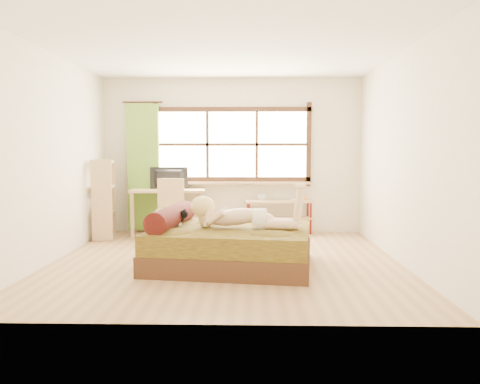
{
  "coord_description": "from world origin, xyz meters",
  "views": [
    {
      "loc": [
        0.33,
        -6.0,
        1.43
      ],
      "look_at": [
        0.19,
        0.2,
        0.89
      ],
      "focal_mm": 35.0,
      "sensor_mm": 36.0,
      "label": 1
    }
  ],
  "objects_px": {
    "desk": "(168,195)",
    "chair": "(170,205)",
    "pipe_shelf": "(280,209)",
    "bookshelf": "(104,199)",
    "woman": "(243,205)",
    "bed": "(227,245)",
    "kitten": "(175,217)"
  },
  "relations": [
    {
      "from": "desk",
      "to": "chair",
      "type": "bearing_deg",
      "value": -79.08
    },
    {
      "from": "chair",
      "to": "pipe_shelf",
      "type": "bearing_deg",
      "value": 11.04
    },
    {
      "from": "bookshelf",
      "to": "chair",
      "type": "bearing_deg",
      "value": -9.14
    },
    {
      "from": "woman",
      "to": "bed",
      "type": "bearing_deg",
      "value": 171.65
    },
    {
      "from": "bed",
      "to": "bookshelf",
      "type": "relative_size",
      "value": 1.66
    },
    {
      "from": "bed",
      "to": "bookshelf",
      "type": "xyz_separation_m",
      "value": [
        -2.12,
        1.8,
        0.39
      ]
    },
    {
      "from": "bed",
      "to": "kitten",
      "type": "relative_size",
      "value": 7.31
    },
    {
      "from": "chair",
      "to": "bookshelf",
      "type": "xyz_separation_m",
      "value": [
        -1.09,
        -0.03,
        0.11
      ]
    },
    {
      "from": "chair",
      "to": "pipe_shelf",
      "type": "xyz_separation_m",
      "value": [
        1.83,
        0.48,
        -0.12
      ]
    },
    {
      "from": "bed",
      "to": "bookshelf",
      "type": "bearing_deg",
      "value": 147.12
    },
    {
      "from": "bed",
      "to": "woman",
      "type": "xyz_separation_m",
      "value": [
        0.2,
        -0.06,
        0.52
      ]
    },
    {
      "from": "bookshelf",
      "to": "pipe_shelf",
      "type": "bearing_deg",
      "value": -0.79
    },
    {
      "from": "chair",
      "to": "kitten",
      "type": "bearing_deg",
      "value": -82.15
    },
    {
      "from": "woman",
      "to": "chair",
      "type": "xyz_separation_m",
      "value": [
        -1.23,
        1.89,
        -0.23
      ]
    },
    {
      "from": "woman",
      "to": "bookshelf",
      "type": "bearing_deg",
      "value": 148.77
    },
    {
      "from": "chair",
      "to": "bookshelf",
      "type": "bearing_deg",
      "value": 177.89
    },
    {
      "from": "kitten",
      "to": "bookshelf",
      "type": "relative_size",
      "value": 0.23
    },
    {
      "from": "kitten",
      "to": "pipe_shelf",
      "type": "distance_m",
      "value": 2.67
    },
    {
      "from": "desk",
      "to": "bookshelf",
      "type": "bearing_deg",
      "value": -162.25
    },
    {
      "from": "bed",
      "to": "woman",
      "type": "distance_m",
      "value": 0.56
    },
    {
      "from": "kitten",
      "to": "chair",
      "type": "distance_m",
      "value": 1.78
    },
    {
      "from": "kitten",
      "to": "chair",
      "type": "relative_size",
      "value": 0.3
    },
    {
      "from": "pipe_shelf",
      "to": "bookshelf",
      "type": "distance_m",
      "value": 2.97
    },
    {
      "from": "bed",
      "to": "desk",
      "type": "distance_m",
      "value": 2.5
    },
    {
      "from": "desk",
      "to": "pipe_shelf",
      "type": "relative_size",
      "value": 1.08
    },
    {
      "from": "desk",
      "to": "pipe_shelf",
      "type": "distance_m",
      "value": 1.94
    },
    {
      "from": "woman",
      "to": "kitten",
      "type": "bearing_deg",
      "value": 177.76
    },
    {
      "from": "pipe_shelf",
      "to": "bed",
      "type": "bearing_deg",
      "value": -115.09
    },
    {
      "from": "kitten",
      "to": "desk",
      "type": "distance_m",
      "value": 2.15
    },
    {
      "from": "bed",
      "to": "kitten",
      "type": "xyz_separation_m",
      "value": [
        -0.67,
        0.09,
        0.34
      ]
    },
    {
      "from": "woman",
      "to": "pipe_shelf",
      "type": "distance_m",
      "value": 2.47
    },
    {
      "from": "kitten",
      "to": "desk",
      "type": "height_order",
      "value": "desk"
    }
  ]
}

